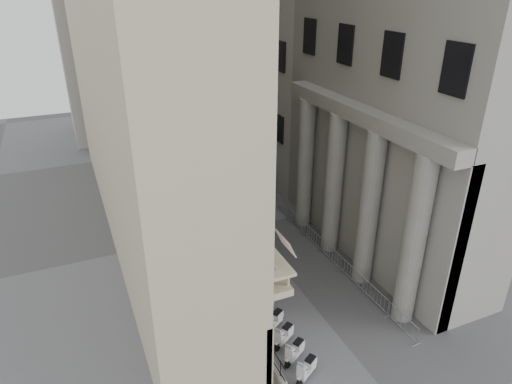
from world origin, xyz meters
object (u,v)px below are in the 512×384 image
scooter_0 (306,377)px  street_lamp (173,141)px  info_kiosk (209,237)px  pedestrian_a (251,197)px  security_tent (198,196)px  pedestrian_b (223,173)px

scooter_0 → street_lamp: size_ratio=0.17×
info_kiosk → pedestrian_a: bearing=53.9°
scooter_0 → info_kiosk: 13.30m
info_kiosk → security_tent: bearing=100.0°
scooter_0 → pedestrian_a: (4.55, 17.93, 0.90)m
pedestrian_a → pedestrian_b: pedestrian_b is taller
scooter_0 → pedestrian_b: (4.13, 23.78, 0.92)m
scooter_0 → security_tent: 16.05m
scooter_0 → pedestrian_b: pedestrian_b is taller
street_lamp → info_kiosk: size_ratio=5.56×
pedestrian_a → pedestrian_b: 5.87m
pedestrian_b → street_lamp: bearing=52.0°
security_tent → pedestrian_a: 5.96m
street_lamp → pedestrian_a: street_lamp is taller
scooter_0 → pedestrian_a: size_ratio=0.84×
pedestrian_a → pedestrian_b: size_ratio=0.97×
scooter_0 → pedestrian_a: bearing=-45.1°
scooter_0 → street_lamp: bearing=-28.7°
street_lamp → info_kiosk: (0.13, -8.67, -4.57)m
security_tent → street_lamp: bearing=92.1°
info_kiosk → pedestrian_b: (4.83, 10.53, 0.11)m
pedestrian_a → security_tent: bearing=19.1°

